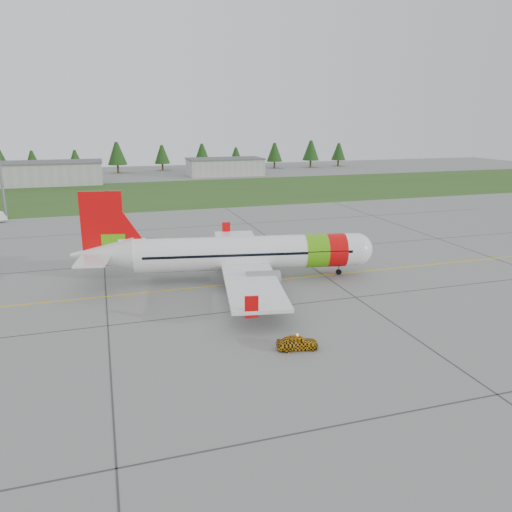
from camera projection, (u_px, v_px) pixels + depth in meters
name	position (u px, v px, depth m)	size (l,w,h in m)	color
ground	(265.00, 308.00, 49.37)	(320.00, 320.00, 0.00)	gray
aircraft	(241.00, 253.00, 57.68)	(34.52, 32.22, 10.52)	white
follow_me_car	(298.00, 330.00, 40.08)	(1.36, 1.15, 3.38)	#FEB00E
grass_strip	(163.00, 193.00, 124.85)	(320.00, 50.00, 0.03)	#30561E
taxi_guideline	(243.00, 283.00, 56.73)	(120.00, 0.25, 0.02)	gold
hangar_west	(43.00, 174.00, 141.24)	(32.00, 14.00, 6.00)	#A8A8A3
hangar_east	(225.00, 167.00, 164.46)	(24.00, 12.00, 5.20)	#A8A8A3
treeline	(142.00, 157.00, 175.07)	(160.00, 8.00, 10.00)	#1C3F14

